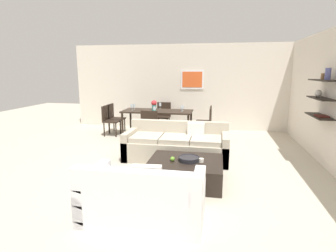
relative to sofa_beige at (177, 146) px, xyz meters
name	(u,v)px	position (x,y,z in m)	size (l,w,h in m)	color
ground_plane	(172,164)	(-0.05, -0.34, -0.29)	(18.00, 18.00, 0.00)	#BCB29E
back_wall_unit	(200,87)	(0.25, 3.19, 1.06)	(8.40, 0.09, 2.70)	silver
right_wall_shelf_unit	(329,98)	(2.98, 0.26, 1.06)	(0.34, 8.20, 2.70)	silver
sofa_beige	(177,146)	(0.00, 0.00, 0.00)	(2.19, 0.90, 0.78)	#B2A893
loveseat_white	(143,197)	(-0.05, -2.45, 0.00)	(1.54, 0.90, 0.78)	white
coffee_table	(185,171)	(0.33, -1.18, -0.10)	(1.25, 1.05, 0.38)	black
decorative_bowl	(189,159)	(0.39, -1.18, 0.13)	(0.36, 0.36, 0.07)	black
candle_jar	(201,160)	(0.60, -1.21, 0.12)	(0.09, 0.09, 0.07)	silver
apple_on_coffee_table	(172,159)	(0.12, -1.26, 0.13)	(0.08, 0.08, 0.08)	#669E2D
dining_table	(157,113)	(-0.88, 1.97, 0.39)	(2.00, 0.85, 0.75)	black
dining_chair_right_near	(206,122)	(0.53, 1.78, 0.21)	(0.44, 0.44, 0.88)	black
dining_chair_left_far	(114,116)	(-2.28, 2.16, 0.21)	(0.44, 0.44, 0.88)	black
dining_chair_right_far	(207,119)	(0.53, 2.16, 0.21)	(0.44, 0.44, 0.88)	black
dining_chair_head	(163,114)	(-0.88, 2.80, 0.21)	(0.44, 0.44, 0.88)	black
dining_chair_foot	(150,124)	(-0.88, 1.14, 0.21)	(0.44, 0.44, 0.88)	black
dining_chair_left_near	(109,118)	(-2.28, 1.78, 0.21)	(0.44, 0.44, 0.88)	black
wine_glass_right_far	(183,107)	(-0.15, 2.08, 0.57)	(0.07, 0.07, 0.16)	silver
wine_glass_left_far	(134,106)	(-1.60, 2.08, 0.57)	(0.06, 0.06, 0.16)	silver
wine_glass_left_near	(132,106)	(-1.60, 1.87, 0.58)	(0.08, 0.08, 0.18)	silver
wine_glass_right_near	(182,108)	(-0.15, 1.87, 0.56)	(0.08, 0.08, 0.15)	silver
wine_glass_head	(160,105)	(-0.88, 2.34, 0.58)	(0.07, 0.07, 0.18)	silver
wine_glass_foot	(154,108)	(-0.88, 1.61, 0.57)	(0.08, 0.08, 0.16)	silver
centerpiece_vase	(154,105)	(-0.97, 1.95, 0.63)	(0.16, 0.16, 0.30)	teal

